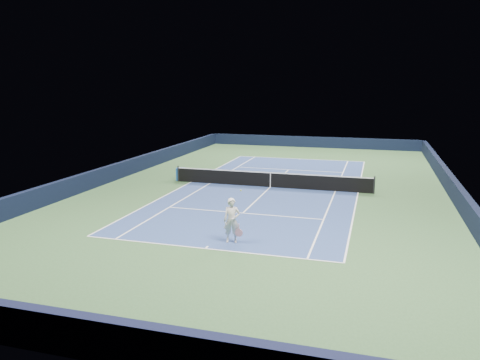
# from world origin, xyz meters

# --- Properties ---
(ground) EXTENTS (40.00, 40.00, 0.00)m
(ground) POSITION_xyz_m (0.00, 0.00, 0.00)
(ground) COLOR #30522C
(ground) RESTS_ON ground
(wall_far) EXTENTS (22.00, 0.35, 1.10)m
(wall_far) POSITION_xyz_m (0.00, 19.82, 0.55)
(wall_far) COLOR black
(wall_far) RESTS_ON ground
(wall_near) EXTENTS (22.00, 0.35, 1.10)m
(wall_near) POSITION_xyz_m (0.00, -19.82, 0.55)
(wall_near) COLOR black
(wall_near) RESTS_ON ground
(wall_right) EXTENTS (0.35, 40.00, 1.10)m
(wall_right) POSITION_xyz_m (10.82, 0.00, 0.55)
(wall_right) COLOR black
(wall_right) RESTS_ON ground
(wall_left) EXTENTS (0.35, 40.00, 1.10)m
(wall_left) POSITION_xyz_m (-10.82, 0.00, 0.55)
(wall_left) COLOR black
(wall_left) RESTS_ON ground
(court_surface) EXTENTS (10.97, 23.77, 0.01)m
(court_surface) POSITION_xyz_m (0.00, 0.00, 0.00)
(court_surface) COLOR navy
(court_surface) RESTS_ON ground
(baseline_far) EXTENTS (10.97, 0.08, 0.00)m
(baseline_far) POSITION_xyz_m (0.00, 11.88, 0.01)
(baseline_far) COLOR white
(baseline_far) RESTS_ON ground
(baseline_near) EXTENTS (10.97, 0.08, 0.00)m
(baseline_near) POSITION_xyz_m (0.00, -11.88, 0.01)
(baseline_near) COLOR white
(baseline_near) RESTS_ON ground
(sideline_doubles_right) EXTENTS (0.08, 23.77, 0.00)m
(sideline_doubles_right) POSITION_xyz_m (5.49, 0.00, 0.01)
(sideline_doubles_right) COLOR white
(sideline_doubles_right) RESTS_ON ground
(sideline_doubles_left) EXTENTS (0.08, 23.77, 0.00)m
(sideline_doubles_left) POSITION_xyz_m (-5.49, 0.00, 0.01)
(sideline_doubles_left) COLOR white
(sideline_doubles_left) RESTS_ON ground
(sideline_singles_right) EXTENTS (0.08, 23.77, 0.00)m
(sideline_singles_right) POSITION_xyz_m (4.12, 0.00, 0.01)
(sideline_singles_right) COLOR white
(sideline_singles_right) RESTS_ON ground
(sideline_singles_left) EXTENTS (0.08, 23.77, 0.00)m
(sideline_singles_left) POSITION_xyz_m (-4.12, 0.00, 0.01)
(sideline_singles_left) COLOR white
(sideline_singles_left) RESTS_ON ground
(service_line_far) EXTENTS (8.23, 0.08, 0.00)m
(service_line_far) POSITION_xyz_m (0.00, 6.40, 0.01)
(service_line_far) COLOR white
(service_line_far) RESTS_ON ground
(service_line_near) EXTENTS (8.23, 0.08, 0.00)m
(service_line_near) POSITION_xyz_m (0.00, -6.40, 0.01)
(service_line_near) COLOR white
(service_line_near) RESTS_ON ground
(center_service_line) EXTENTS (0.08, 12.80, 0.00)m
(center_service_line) POSITION_xyz_m (0.00, 0.00, 0.01)
(center_service_line) COLOR white
(center_service_line) RESTS_ON ground
(center_mark_far) EXTENTS (0.08, 0.30, 0.00)m
(center_mark_far) POSITION_xyz_m (0.00, 11.73, 0.01)
(center_mark_far) COLOR white
(center_mark_far) RESTS_ON ground
(center_mark_near) EXTENTS (0.08, 0.30, 0.00)m
(center_mark_near) POSITION_xyz_m (0.00, -11.73, 0.01)
(center_mark_near) COLOR white
(center_mark_near) RESTS_ON ground
(tennis_net) EXTENTS (12.90, 0.10, 1.07)m
(tennis_net) POSITION_xyz_m (0.00, 0.00, 0.50)
(tennis_net) COLOR black
(tennis_net) RESTS_ON ground
(sponsor_cube) EXTENTS (0.62, 0.53, 0.87)m
(sponsor_cube) POSITION_xyz_m (-6.40, 0.40, 0.44)
(sponsor_cube) COLOR blue
(sponsor_cube) RESTS_ON ground
(tennis_player) EXTENTS (0.88, 1.34, 2.04)m
(tennis_player) POSITION_xyz_m (0.79, -10.82, 0.95)
(tennis_player) COLOR silver
(tennis_player) RESTS_ON ground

